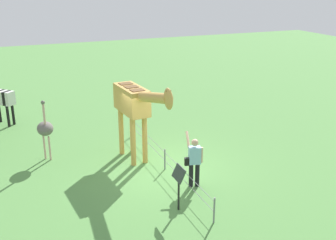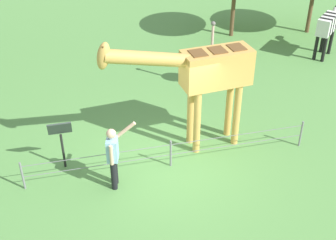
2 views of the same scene
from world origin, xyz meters
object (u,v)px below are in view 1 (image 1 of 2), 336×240
visitor (194,160)px  zebra (0,99)px  giraffe (135,105)px  info_sign (179,179)px  ostrich (45,129)px

visitor → zebra: size_ratio=1.01×
giraffe → visitor: giraffe is taller
giraffe → visitor: size_ratio=2.27×
info_sign → zebra: bearing=-155.6°
giraffe → visitor: 2.92m
giraffe → zebra: bearing=-144.7°
zebra → giraffe: bearing=35.3°
zebra → ostrich: ostrich is taller
zebra → info_sign: 10.51m
visitor → info_sign: visitor is taller
visitor → zebra: (-8.46, -5.33, 0.26)m
giraffe → info_sign: size_ratio=2.88×
visitor → ostrich: ostrich is taller
giraffe → zebra: size_ratio=2.29×
zebra → ostrich: 4.86m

